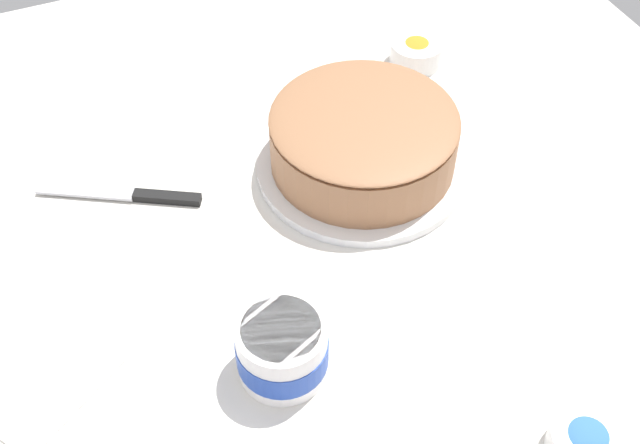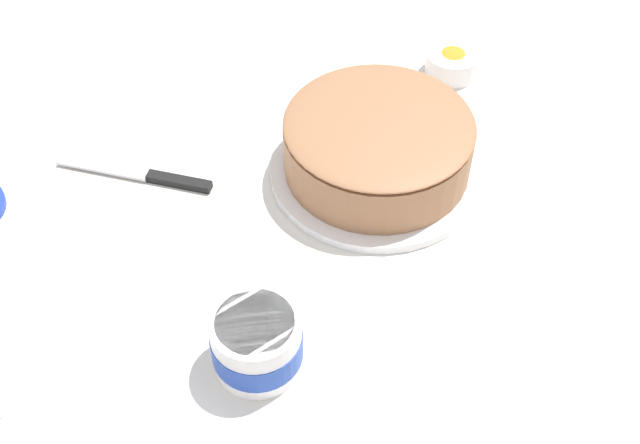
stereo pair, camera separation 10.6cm
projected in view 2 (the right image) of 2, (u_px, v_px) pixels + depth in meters
The scene contains 6 objects.
ground_plane at pixel (286, 279), 1.04m from camera, with size 1.54×1.54×0.00m, color silver.
frosted_cake at pixel (378, 148), 1.13m from camera, with size 0.31×0.31×0.10m.
frosting_tub at pixel (257, 341), 0.92m from camera, with size 0.11×0.11×0.08m.
spreading_knife at pixel (148, 176), 1.16m from camera, with size 0.22×0.13×0.01m.
sprinkle_bowl_orange at pixel (452, 62), 1.31m from camera, with size 0.09×0.09×0.04m.
paper_napkin at pixel (19, 339), 0.97m from camera, with size 0.15×0.15×0.01m, color white.
Camera 2 is at (-0.11, -0.63, 0.82)m, focal length 44.97 mm.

